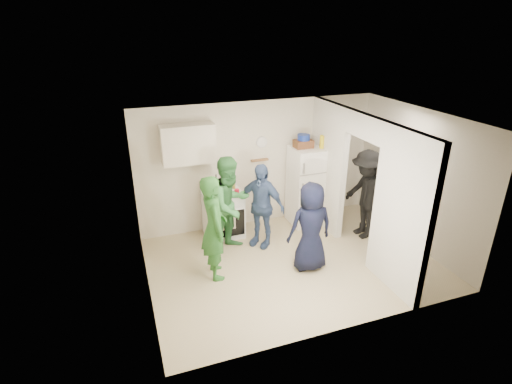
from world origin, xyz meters
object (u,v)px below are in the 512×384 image
stove (223,214)px  yellow_cup_stack_top (322,142)px  wicker_basket (303,144)px  person_green_center (230,205)px  person_nook (366,195)px  fridge (307,186)px  person_green_left (214,228)px  person_denim (261,205)px  blue_bowl (304,137)px  person_navy (310,227)px

stove → yellow_cup_stack_top: 2.35m
wicker_basket → person_green_center: 1.92m
wicker_basket → yellow_cup_stack_top: size_ratio=1.40×
stove → wicker_basket: size_ratio=2.54×
person_nook → wicker_basket: bearing=-137.3°
fridge → yellow_cup_stack_top: (0.22, -0.10, 0.92)m
wicker_basket → person_nook: (0.88, -0.94, -0.81)m
person_green_left → person_denim: person_green_left is taller
person_nook → blue_bowl: bearing=-137.3°
blue_bowl → wicker_basket: bearing=0.0°
person_green_left → person_denim: size_ratio=1.10×
yellow_cup_stack_top → wicker_basket: bearing=154.9°
stove → fridge: (1.75, -0.03, 0.35)m
blue_bowl → person_denim: size_ratio=0.15×
stove → fridge: size_ratio=0.56×
person_green_center → person_navy: person_green_center is taller
yellow_cup_stack_top → person_navy: yellow_cup_stack_top is taller
wicker_basket → blue_bowl: (0.00, 0.00, 0.13)m
stove → yellow_cup_stack_top: (1.97, -0.13, 1.28)m
blue_bowl → person_green_left: 2.64m
blue_bowl → stove: bearing=-179.3°
yellow_cup_stack_top → person_denim: size_ratio=0.16×
fridge → person_green_center: size_ratio=0.90×
stove → person_green_left: (-0.48, -1.25, 0.42)m
blue_bowl → yellow_cup_stack_top: (0.32, -0.15, -0.08)m
stove → blue_bowl: (1.65, 0.02, 1.36)m
wicker_basket → person_denim: bearing=-151.5°
wicker_basket → person_green_left: bearing=-149.2°
person_green_left → person_navy: bearing=-100.4°
person_denim → person_nook: 2.01m
wicker_basket → fridge: bearing=-26.6°
blue_bowl → person_green_center: size_ratio=0.14×
person_green_left → person_navy: size_ratio=1.14×
person_green_center → person_navy: bearing=-71.2°
person_green_center → wicker_basket: bearing=-8.4°
wicker_basket → blue_bowl: size_ratio=1.46×
yellow_cup_stack_top → blue_bowl: bearing=154.9°
fridge → person_denim: bearing=-155.5°
yellow_cup_stack_top → person_green_center: bearing=-167.7°
person_green_left → person_green_center: (0.47, 0.68, 0.02)m
blue_bowl → person_denim: 1.60m
person_green_center → person_nook: bearing=-35.8°
blue_bowl → person_nook: bearing=-46.7°
person_green_left → person_denim: bearing=-55.3°
stove → blue_bowl: 2.13m
stove → person_denim: (0.55, -0.57, 0.35)m
blue_bowl → person_green_left: size_ratio=0.14×
fridge → person_nook: 1.19m
fridge → wicker_basket: size_ratio=4.56×
person_green_center → yellow_cup_stack_top: bearing=-15.5°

